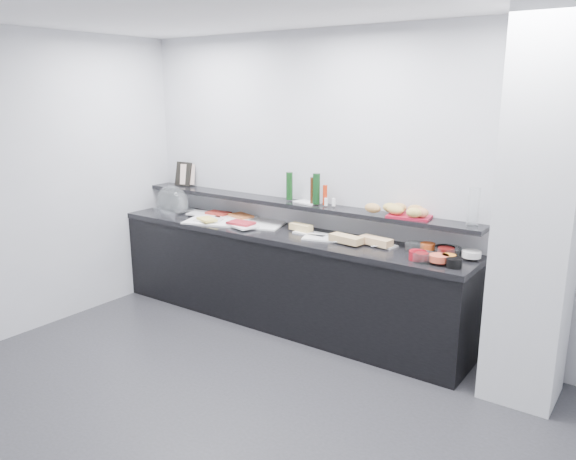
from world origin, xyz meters
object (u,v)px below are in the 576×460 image
Objects in this scene: cloche_base at (175,210)px; condiment_tray at (307,202)px; sandwich_plate_mid at (325,239)px; framed_print at (183,174)px; bread_tray at (410,216)px; carafe at (474,207)px.

condiment_tray reaches higher than cloche_base.
cloche_base is 1.04× the size of sandwich_plate_mid.
sandwich_plate_mid is 1.50× the size of framed_print.
framed_print is (-1.98, 0.25, 0.37)m from sandwich_plate_mid.
sandwich_plate_mid is at bearing -171.85° from bread_tray.
cloche_base is 1.36× the size of carafe.
sandwich_plate_mid is 1.30× the size of carafe.
framed_print is at bearing 156.07° from sandwich_plate_mid.
bread_tray is at bearing -3.22° from framed_print.
cloche_base reaches higher than sandwich_plate_mid.
framed_print is 1.10× the size of condiment_tray.
carafe is (3.13, 0.15, 0.38)m from cloche_base.
cloche_base is at bearing -162.47° from condiment_tray.
condiment_tray reaches higher than sandwich_plate_mid.
sandwich_plate_mid is at bearing -9.58° from framed_print.
bread_tray reaches higher than sandwich_plate_mid.
carafe reaches higher than bread_tray.
framed_print is 2.66m from bread_tray.
sandwich_plate_mid is 2.03m from framed_print.
bread_tray is (2.61, 0.16, 0.24)m from cloche_base.
framed_print is (-0.05, 0.20, 0.36)m from cloche_base.
condiment_tray is at bearing 15.83° from cloche_base.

